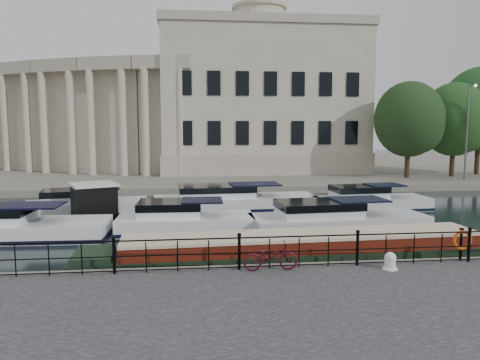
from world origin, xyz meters
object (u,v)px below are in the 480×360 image
bicycle (271,256)px  narrowboat (303,255)px  mooring_bollard (390,261)px  harbour_hut (94,204)px  life_ring_post (462,241)px

bicycle → narrowboat: 2.92m
bicycle → mooring_bollard: bearing=-95.6°
harbour_hut → bicycle: bearing=-78.8°
narrowboat → life_ring_post: bearing=-23.9°
life_ring_post → narrowboat: size_ratio=0.07×
mooring_bollard → harbour_hut: harbour_hut is taller
mooring_bollard → harbour_hut: size_ratio=0.15×
bicycle → narrowboat: bearing=-37.0°
mooring_bollard → harbour_hut: bearing=135.0°
bicycle → life_ring_post: life_ring_post is taller
mooring_bollard → narrowboat: 3.48m
bicycle → harbour_hut: size_ratio=0.45×
bicycle → narrowboat: size_ratio=0.11×
narrowboat → harbour_hut: (-9.43, 9.08, 0.59)m
bicycle → mooring_bollard: bicycle is taller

